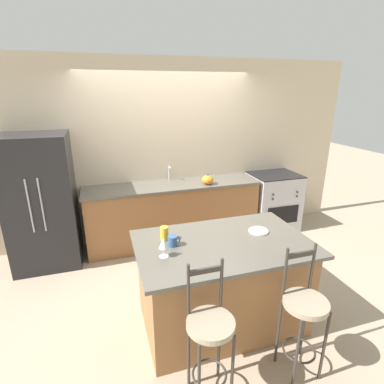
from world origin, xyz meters
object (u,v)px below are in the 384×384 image
(coffee_mug, at_px, (173,241))
(tumbler_cup, at_px, (164,233))
(refrigerator, at_px, (42,202))
(oven_range, at_px, (273,201))
(bar_stool_far, at_px, (303,314))
(wine_glass, at_px, (164,244))
(pumpkin_decoration, at_px, (208,180))
(dinner_plate, at_px, (259,231))
(bar_stool_near, at_px, (210,335))

(coffee_mug, bearing_deg, tumbler_cup, 110.92)
(refrigerator, xyz_separation_m, oven_range, (3.48, 0.05, -0.40))
(refrigerator, distance_m, bar_stool_far, 3.32)
(refrigerator, height_order, oven_range, refrigerator)
(refrigerator, height_order, coffee_mug, refrigerator)
(wine_glass, height_order, pumpkin_decoration, pumpkin_decoration)
(refrigerator, xyz_separation_m, bar_stool_far, (2.20, -2.47, -0.30))
(tumbler_cup, bearing_deg, dinner_plate, -6.53)
(bar_stool_near, relative_size, coffee_mug, 9.48)
(refrigerator, xyz_separation_m, bar_stool_near, (1.41, -2.45, -0.30))
(oven_range, xyz_separation_m, wine_glass, (-2.26, -1.88, 0.55))
(oven_range, bearing_deg, tumbler_cup, -144.00)
(bar_stool_far, bearing_deg, pumpkin_decoration, 88.75)
(wine_glass, xyz_separation_m, pumpkin_decoration, (1.03, 1.73, -0.02))
(coffee_mug, relative_size, tumbler_cup, 0.87)
(dinner_plate, height_order, pumpkin_decoration, pumpkin_decoration)
(dinner_plate, bearing_deg, coffee_mug, -178.64)
(coffee_mug, bearing_deg, refrigerator, 128.63)
(dinner_plate, relative_size, wine_glass, 1.14)
(bar_stool_near, relative_size, bar_stool_far, 1.00)
(coffee_mug, bearing_deg, bar_stool_far, -42.80)
(dinner_plate, bearing_deg, wine_glass, -169.75)
(bar_stool_far, xyz_separation_m, wine_glass, (-0.98, 0.63, 0.45))
(oven_range, xyz_separation_m, dinner_plate, (-1.25, -1.70, 0.44))
(bar_stool_near, distance_m, dinner_plate, 1.19)
(refrigerator, relative_size, oven_range, 1.84)
(bar_stool_near, distance_m, tumbler_cup, 1.00)
(tumbler_cup, xyz_separation_m, pumpkin_decoration, (0.96, 1.44, 0.03))
(dinner_plate, xyz_separation_m, wine_glass, (-1.01, -0.18, 0.12))
(bar_stool_near, height_order, tumbler_cup, bar_stool_near)
(refrigerator, distance_m, bar_stool_near, 2.85)
(coffee_mug, xyz_separation_m, pumpkin_decoration, (0.91, 1.56, 0.05))
(bar_stool_far, height_order, wine_glass, bar_stool_far)
(refrigerator, xyz_separation_m, pumpkin_decoration, (2.25, -0.11, 0.13))
(refrigerator, height_order, bar_stool_far, refrigerator)
(bar_stool_far, distance_m, coffee_mug, 1.23)
(coffee_mug, bearing_deg, bar_stool_near, -84.48)
(tumbler_cup, distance_m, pumpkin_decoration, 1.73)
(dinner_plate, xyz_separation_m, pumpkin_decoration, (0.02, 1.54, 0.09))
(bar_stool_far, xyz_separation_m, tumbler_cup, (-0.91, 0.92, 0.39))
(coffee_mug, distance_m, tumbler_cup, 0.14)
(refrigerator, relative_size, bar_stool_near, 1.56)
(oven_range, xyz_separation_m, bar_stool_far, (-1.28, -2.51, 0.10))
(refrigerator, height_order, dinner_plate, refrigerator)
(dinner_plate, distance_m, tumbler_cup, 0.95)
(bar_stool_near, xyz_separation_m, wine_glass, (-0.19, 0.62, 0.45))
(dinner_plate, distance_m, pumpkin_decoration, 1.55)
(dinner_plate, distance_m, wine_glass, 1.03)
(coffee_mug, xyz_separation_m, tumbler_cup, (-0.05, 0.13, 0.02))
(bar_stool_near, relative_size, dinner_plate, 5.55)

